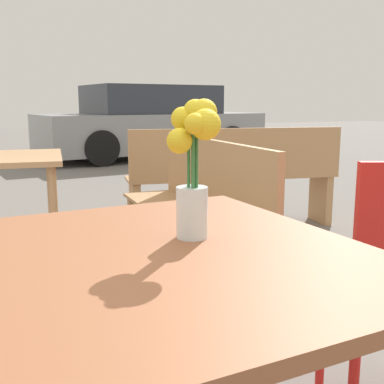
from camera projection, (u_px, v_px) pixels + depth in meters
The scene contains 6 objects.
table_front at pixel (159, 295), 1.04m from camera, with size 0.91×0.98×0.74m.
flower_vase at pixel (194, 164), 1.09m from camera, with size 0.12×0.12×0.32m.
bench_middle at pixel (197, 212), 2.69m from camera, with size 0.42×1.43×0.85m.
bench_far at pixel (235, 174), 3.96m from camera, with size 1.81×0.68×0.85m.
table_back at pixel (5, 181), 2.76m from camera, with size 0.74×0.79×0.75m.
parked_car at pixel (151, 124), 9.22m from camera, with size 4.38×2.14×1.36m.
Camera 1 is at (-0.34, -0.92, 1.06)m, focal length 45.00 mm.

